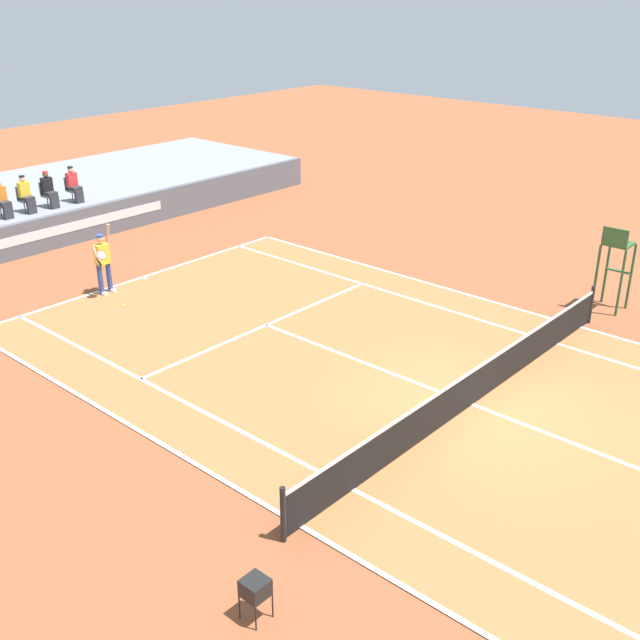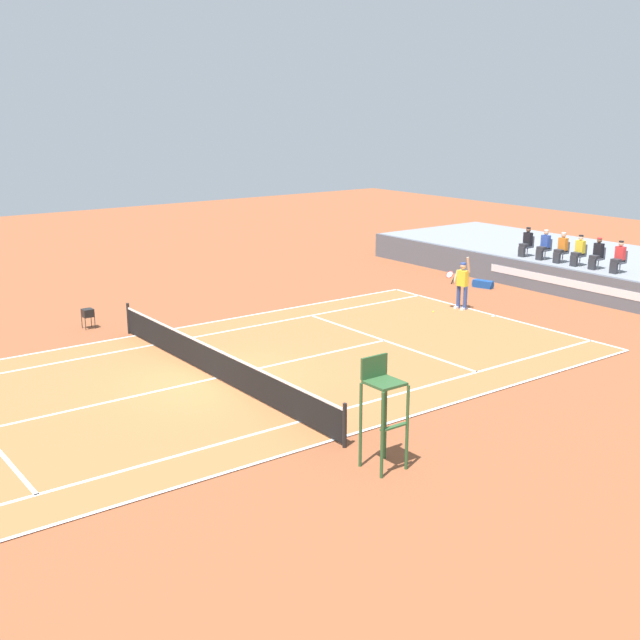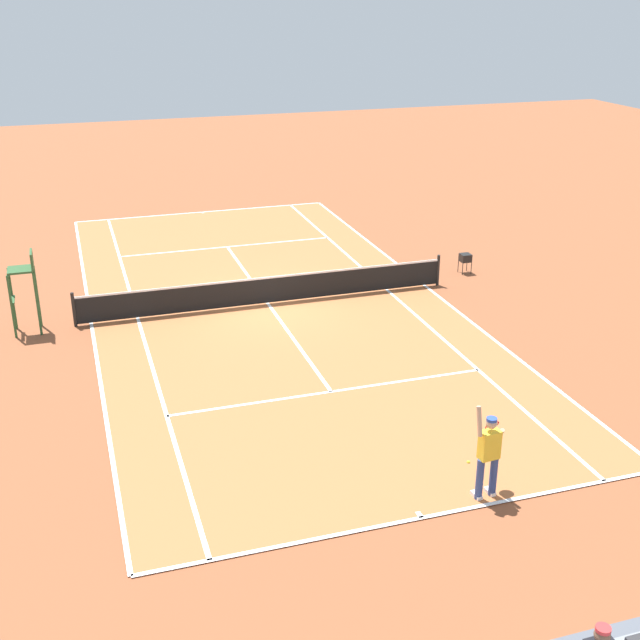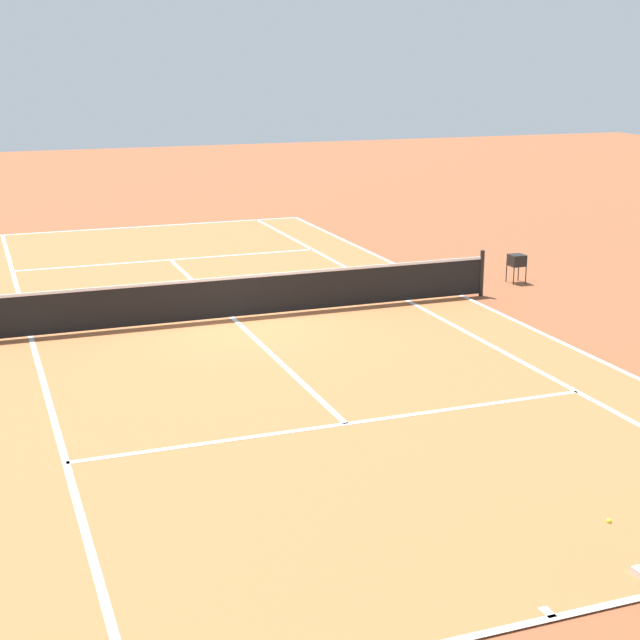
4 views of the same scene
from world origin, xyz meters
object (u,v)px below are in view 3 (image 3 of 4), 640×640
object	(u,v)px
umpire_chair	(24,282)
ball_hopper	(465,257)
tennis_player	(488,454)
tennis_ball	(468,462)

from	to	relation	value
umpire_chair	ball_hopper	xyz separation A→B (m)	(-14.61, -0.87, -0.98)
ball_hopper	tennis_player	bearing A→B (deg)	64.66
tennis_ball	tennis_player	bearing A→B (deg)	77.69
ball_hopper	tennis_ball	bearing A→B (deg)	63.39
tennis_player	ball_hopper	bearing A→B (deg)	-115.34
umpire_chair	tennis_ball	bearing A→B (deg)	130.74
tennis_ball	ball_hopper	distance (m)	12.62
tennis_player	tennis_ball	size ratio (longest dim) A/B	30.63
tennis_player	tennis_ball	bearing A→B (deg)	-102.31
tennis_ball	umpire_chair	size ratio (longest dim) A/B	0.03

